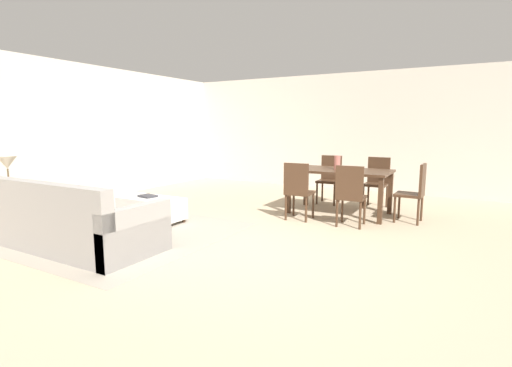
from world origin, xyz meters
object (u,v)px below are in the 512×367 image
ottoman_table (149,208)px  dining_chair_far_left (330,176)px  book_on_ottoman (148,196)px  dining_chair_far_right (377,179)px  dining_chair_near_left (298,188)px  couch (70,224)px  side_table (11,201)px  dining_table (340,175)px  dining_chair_near_right (350,192)px  dining_chair_head_east (415,189)px  vase_centerpiece (337,162)px  table_lamp (7,164)px

ottoman_table → dining_chair_far_left: size_ratio=1.22×
book_on_ottoman → dining_chair_far_right: bearing=44.8°
ottoman_table → dining_chair_near_left: dining_chair_near_left is taller
couch → side_table: size_ratio=4.20×
dining_table → dining_chair_near_right: dining_chair_near_right is taller
dining_chair_head_east → dining_chair_far_left: bearing=152.5°
dining_chair_head_east → dining_chair_far_right: bearing=130.7°
ottoman_table → dining_table: (2.42, 2.01, 0.44)m
dining_chair_near_left → vase_centerpiece: bearing=64.3°
dining_table → couch: bearing=-124.1°
dining_chair_head_east → dining_chair_near_right: bearing=-136.7°
side_table → dining_table: 5.04m
ottoman_table → dining_chair_near_right: 3.10m
dining_chair_near_right → dining_chair_far_left: bearing=118.0°
ottoman_table → dining_chair_head_east: (3.62, 1.98, 0.30)m
ottoman_table → dining_chair_far_left: dining_chair_far_left is taller
side_table → dining_chair_far_right: size_ratio=0.59×
book_on_ottoman → dining_table: bearing=39.4°
table_lamp → dining_chair_near_left: bearing=37.5°
table_lamp → vase_centerpiece: table_lamp is taller
dining_table → table_lamp: bearing=-138.4°
dining_chair_far_left → vase_centerpiece: (0.40, -0.83, 0.36)m
dining_chair_far_left → book_on_ottoman: (-1.99, -2.84, -0.12)m
dining_chair_far_left → ottoman_table: bearing=-124.6°
couch → vase_centerpiece: (2.27, 3.42, 0.59)m
dining_chair_far_left → dining_chair_head_east: bearing=-27.5°
vase_centerpiece → table_lamp: bearing=-138.0°
dining_table → dining_chair_near_left: (-0.43, -0.78, -0.15)m
couch → ottoman_table: size_ratio=2.04×
ottoman_table → book_on_ottoman: bearing=162.0°
couch → dining_chair_near_right: size_ratio=2.49×
dining_table → book_on_ottoman: 3.17m
ottoman_table → dining_chair_head_east: dining_chair_head_east is taller
dining_table → dining_chair_head_east: dining_chair_head_east is taller
ottoman_table → dining_chair_far_right: 4.06m
dining_chair_near_right → dining_chair_far_left: 1.83m
ottoman_table → dining_chair_near_left: bearing=31.8°
dining_chair_far_left → dining_table: bearing=-61.5°
dining_chair_near_left → dining_chair_far_right: bearing=62.1°
dining_chair_near_right → dining_chair_head_east: same height
ottoman_table → side_table: (-1.35, -1.33, 0.21)m
ottoman_table → dining_chair_far_left: bearing=55.4°
ottoman_table → table_lamp: 2.03m
ottoman_table → dining_chair_head_east: bearing=28.7°
dining_chair_far_left → side_table: bearing=-128.4°
dining_chair_head_east → side_table: bearing=-146.3°
dining_table → dining_chair_near_right: size_ratio=1.79×
dining_chair_near_left → dining_table: bearing=61.4°
dining_table → book_on_ottoman: bearing=-140.6°
dining_chair_near_left → dining_chair_far_right: size_ratio=1.00×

